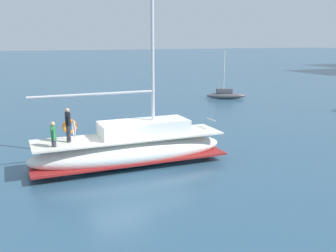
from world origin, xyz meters
TOP-DOWN VIEW (x-y plane):
  - ground_plane at (0.00, 0.00)m, footprint 400.00×400.00m
  - main_sailboat at (-0.49, 0.87)m, footprint 2.56×9.63m
  - moored_cutter_left at (-17.13, 16.48)m, footprint 2.45×4.11m

SIDE VIEW (x-z plane):
  - ground_plane at x=0.00m, z-range 0.00..0.00m
  - moored_cutter_left at x=-17.13m, z-range -2.01..2.89m
  - main_sailboat at x=-0.49m, z-range -5.31..7.12m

